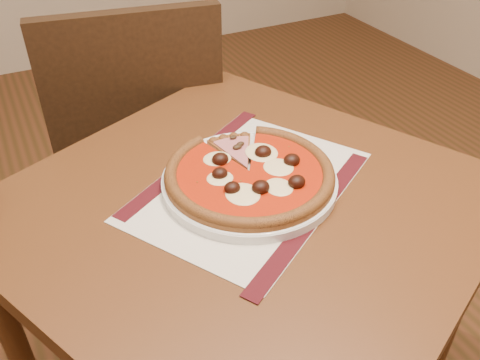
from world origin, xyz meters
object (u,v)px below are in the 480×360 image
at_px(table, 245,240).
at_px(plate, 249,181).
at_px(pizza, 250,173).
at_px(chair_far, 138,139).

distance_m(table, plate, 0.12).
height_order(table, plate, plate).
bearing_deg(plate, pizza, -97.57).
relative_size(table, plate, 3.24).
height_order(chair_far, plate, chair_far).
distance_m(table, chair_far, 0.63).
relative_size(plate, pizza, 1.04).
relative_size(table, chair_far, 1.11).
relative_size(chair_far, pizza, 3.02).
relative_size(chair_far, plate, 2.90).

